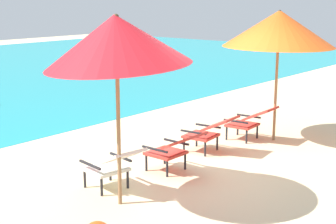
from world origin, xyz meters
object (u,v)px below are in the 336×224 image
object	(u,v)px
lounge_chair_near_left	(175,147)
beach_umbrella_right	(279,29)
beach_umbrella_left	(117,40)
lounge_chair_far_right	(251,120)
lounge_chair_near_right	(210,130)
lounge_chair_far_left	(113,164)

from	to	relation	value
lounge_chair_near_left	beach_umbrella_right	bearing A→B (deg)	-6.34
beach_umbrella_right	beach_umbrella_left	bearing A→B (deg)	179.04
lounge_chair_near_left	beach_umbrella_left	bearing A→B (deg)	-170.94
lounge_chair_far_right	beach_umbrella_left	xyz separation A→B (m)	(-3.69, -0.26, 1.72)
lounge_chair_near_left	lounge_chair_near_right	world-z (taller)	same
lounge_chair_near_left	lounge_chair_near_right	size ratio (longest dim) A/B	0.94
lounge_chair_far_left	beach_umbrella_left	distance (m)	1.78
lounge_chair_near_left	lounge_chair_far_right	size ratio (longest dim) A/B	0.96
lounge_chair_near_right	beach_umbrella_right	size ratio (longest dim) A/B	0.34
lounge_chair_near_left	lounge_chair_near_right	xyz separation A→B (m)	(1.18, 0.18, 0.00)
lounge_chair_near_right	beach_umbrella_right	xyz separation A→B (m)	(1.43, -0.47, 1.68)
lounge_chair_near_left	beach_umbrella_right	world-z (taller)	beach_umbrella_right
lounge_chair_far_left	lounge_chair_near_right	size ratio (longest dim) A/B	1.01
beach_umbrella_right	lounge_chair_far_right	bearing A→B (deg)	133.76
beach_umbrella_left	beach_umbrella_right	size ratio (longest dim) A/B	0.91
lounge_chair_near_right	lounge_chair_far_left	bearing A→B (deg)	-179.57
lounge_chair_near_left	lounge_chair_near_right	distance (m)	1.19
lounge_chair_near_right	lounge_chair_far_right	distance (m)	1.13
lounge_chair_near_left	beach_umbrella_left	distance (m)	2.22
lounge_chair_near_right	beach_umbrella_left	xyz separation A→B (m)	(-2.57, -0.40, 1.72)
lounge_chair_near_left	lounge_chair_far_right	distance (m)	2.29
beach_umbrella_right	lounge_chair_near_right	bearing A→B (deg)	161.84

